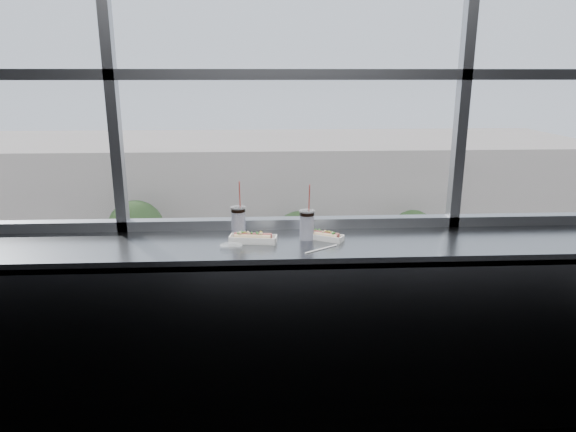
{
  "coord_description": "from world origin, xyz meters",
  "views": [
    {
      "loc": [
        -0.17,
        -1.48,
        2.01
      ],
      "look_at": [
        -0.03,
        1.23,
        1.25
      ],
      "focal_mm": 32.0,
      "sensor_mm": 36.0,
      "label": 1
    }
  ],
  "objects_px": {
    "car_near_d": "(422,361)",
    "pedestrian_c": "(324,264)",
    "car_near_e": "(561,359)",
    "wrapper": "(231,245)",
    "car_near_b": "(139,370)",
    "car_near_c": "(232,369)",
    "soda_cup_left": "(238,220)",
    "tree_center": "(298,234)",
    "hotdog_tray_right": "(324,236)",
    "hotdog_tray_left": "(253,238)",
    "loose_straw": "(321,249)",
    "pedestrian_d": "(396,259)",
    "car_far_a": "(100,293)",
    "car_far_b": "(282,289)",
    "tree_left": "(136,228)",
    "soda_cup_right": "(307,223)",
    "pedestrian_b": "(252,261)",
    "car_far_c": "(503,286)",
    "tree_right": "(413,233)",
    "pedestrian_a": "(175,274)"
  },
  "relations": [
    {
      "from": "soda_cup_right",
      "to": "car_near_d",
      "type": "distance_m",
      "value": 20.62
    },
    {
      "from": "soda_cup_left",
      "to": "pedestrian_c",
      "type": "bearing_deg",
      "value": 81.69
    },
    {
      "from": "car_near_e",
      "to": "tree_left",
      "type": "bearing_deg",
      "value": 56.53
    },
    {
      "from": "wrapper",
      "to": "tree_center",
      "type": "bearing_deg",
      "value": 85.04
    },
    {
      "from": "pedestrian_c",
      "to": "pedestrian_a",
      "type": "xyz_separation_m",
      "value": [
        -9.46,
        -1.06,
        -0.07
      ]
    },
    {
      "from": "tree_left",
      "to": "tree_right",
      "type": "bearing_deg",
      "value": 0.0
    },
    {
      "from": "car_far_c",
      "to": "car_near_b",
      "type": "bearing_deg",
      "value": 116.59
    },
    {
      "from": "hotdog_tray_right",
      "to": "car_far_c",
      "type": "distance_m",
      "value": 29.94
    },
    {
      "from": "car_near_c",
      "to": "pedestrian_b",
      "type": "xyz_separation_m",
      "value": [
        0.64,
        13.17,
        -0.18
      ]
    },
    {
      "from": "loose_straw",
      "to": "car_far_b",
      "type": "relative_size",
      "value": 0.03
    },
    {
      "from": "car_far_c",
      "to": "car_far_a",
      "type": "height_order",
      "value": "car_far_a"
    },
    {
      "from": "hotdog_tray_right",
      "to": "car_near_c",
      "type": "xyz_separation_m",
      "value": [
        -1.67,
        16.24,
        -10.99
      ]
    },
    {
      "from": "loose_straw",
      "to": "tree_center",
      "type": "bearing_deg",
      "value": 52.26
    },
    {
      "from": "car_far_c",
      "to": "pedestrian_c",
      "type": "height_order",
      "value": "pedestrian_c"
    },
    {
      "from": "soda_cup_left",
      "to": "pedestrian_b",
      "type": "relative_size",
      "value": 0.18
    },
    {
      "from": "car_near_d",
      "to": "car_far_a",
      "type": "height_order",
      "value": "car_near_d"
    },
    {
      "from": "wrapper",
      "to": "car_near_e",
      "type": "bearing_deg",
      "value": 51.63
    },
    {
      "from": "pedestrian_c",
      "to": "hotdog_tray_right",
      "type": "bearing_deg",
      "value": -97.33
    },
    {
      "from": "pedestrian_c",
      "to": "hotdog_tray_left",
      "type": "bearing_deg",
      "value": -98.1
    },
    {
      "from": "hotdog_tray_right",
      "to": "loose_straw",
      "type": "bearing_deg",
      "value": -71.95
    },
    {
      "from": "hotdog_tray_left",
      "to": "car_near_e",
      "type": "relative_size",
      "value": 0.04
    },
    {
      "from": "loose_straw",
      "to": "pedestrian_a",
      "type": "bearing_deg",
      "value": 68.08
    },
    {
      "from": "car_near_d",
      "to": "pedestrian_c",
      "type": "relative_size",
      "value": 3.42
    },
    {
      "from": "soda_cup_right",
      "to": "car_far_c",
      "type": "height_order",
      "value": "soda_cup_right"
    },
    {
      "from": "car_near_b",
      "to": "car_near_c",
      "type": "height_order",
      "value": "car_near_b"
    },
    {
      "from": "tree_left",
      "to": "soda_cup_right",
      "type": "bearing_deg",
      "value": -73.99
    },
    {
      "from": "wrapper",
      "to": "pedestrian_d",
      "type": "xyz_separation_m",
      "value": [
        9.11,
        29.35,
        -11.13
      ]
    },
    {
      "from": "pedestrian_c",
      "to": "car_far_a",
      "type": "bearing_deg",
      "value": -162.3
    },
    {
      "from": "car_far_b",
      "to": "pedestrian_a",
      "type": "height_order",
      "value": "car_far_b"
    },
    {
      "from": "car_far_a",
      "to": "car_near_c",
      "type": "bearing_deg",
      "value": -134.79
    },
    {
      "from": "car_near_b",
      "to": "car_near_d",
      "type": "xyz_separation_m",
      "value": [
        11.86,
        0.0,
        0.03
      ]
    },
    {
      "from": "soda_cup_left",
      "to": "wrapper",
      "type": "xyz_separation_m",
      "value": [
        -0.03,
        -0.22,
        -0.08
      ]
    },
    {
      "from": "car_near_e",
      "to": "pedestrian_b",
      "type": "height_order",
      "value": "car_near_e"
    },
    {
      "from": "car_near_b",
      "to": "tree_right",
      "type": "distance_m",
      "value": 19.2
    },
    {
      "from": "pedestrian_b",
      "to": "pedestrian_c",
      "type": "height_order",
      "value": "pedestrian_c"
    },
    {
      "from": "hotdog_tray_left",
      "to": "pedestrian_c",
      "type": "relative_size",
      "value": 0.13
    },
    {
      "from": "car_near_d",
      "to": "hotdog_tray_left",
      "type": "bearing_deg",
      "value": 157.67
    },
    {
      "from": "loose_straw",
      "to": "car_far_b",
      "type": "xyz_separation_m",
      "value": [
        0.79,
        24.42,
        -10.95
      ]
    },
    {
      "from": "pedestrian_b",
      "to": "pedestrian_a",
      "type": "height_order",
      "value": "pedestrian_a"
    },
    {
      "from": "car_far_b",
      "to": "car_near_e",
      "type": "distance_m",
      "value": 14.16
    },
    {
      "from": "pedestrian_c",
      "to": "tree_center",
      "type": "height_order",
      "value": "tree_center"
    },
    {
      "from": "pedestrian_a",
      "to": "tree_right",
      "type": "relative_size",
      "value": 0.41
    },
    {
      "from": "car_far_b",
      "to": "tree_center",
      "type": "distance_m",
      "value": 4.62
    },
    {
      "from": "car_far_b",
      "to": "pedestrian_a",
      "type": "bearing_deg",
      "value": 67.15
    },
    {
      "from": "pedestrian_d",
      "to": "hotdog_tray_left",
      "type": "bearing_deg",
      "value": -17.09
    },
    {
      "from": "car_near_e",
      "to": "pedestrian_d",
      "type": "relative_size",
      "value": 3.48
    },
    {
      "from": "car_far_a",
      "to": "car_near_d",
      "type": "bearing_deg",
      "value": -115.9
    },
    {
      "from": "car_near_e",
      "to": "wrapper",
      "type": "bearing_deg",
      "value": 138.33
    },
    {
      "from": "hotdog_tray_left",
      "to": "pedestrian_d",
      "type": "distance_m",
      "value": 32.58
    },
    {
      "from": "hotdog_tray_right",
      "to": "hotdog_tray_left",
      "type": "bearing_deg",
      "value": -146.58
    }
  ]
}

